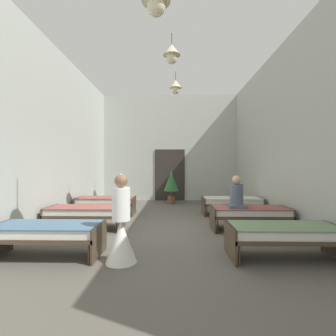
% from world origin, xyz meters
% --- Properties ---
extents(ground_plane, '(6.87, 11.29, 0.10)m').
position_xyz_m(ground_plane, '(0.00, 0.00, -0.05)').
color(ground_plane, '#59544C').
extents(room_shell, '(6.67, 10.89, 4.97)m').
position_xyz_m(room_shell, '(0.00, 1.31, 2.49)').
color(room_shell, '#B2B7AD').
rests_on(room_shell, ground).
extents(bed_left_row_0, '(1.90, 0.84, 0.57)m').
position_xyz_m(bed_left_row_0, '(-2.09, -1.90, 0.44)').
color(bed_left_row_0, '#473828').
rests_on(bed_left_row_0, ground).
extents(bed_right_row_0, '(1.90, 0.84, 0.57)m').
position_xyz_m(bed_right_row_0, '(2.09, -1.90, 0.44)').
color(bed_right_row_0, '#473828').
rests_on(bed_right_row_0, ground).
extents(bed_left_row_1, '(1.90, 0.84, 0.57)m').
position_xyz_m(bed_left_row_1, '(-2.09, 0.00, 0.44)').
color(bed_left_row_1, '#473828').
rests_on(bed_left_row_1, ground).
extents(bed_right_row_1, '(1.90, 0.84, 0.57)m').
position_xyz_m(bed_right_row_1, '(2.09, 0.00, 0.44)').
color(bed_right_row_1, '#473828').
rests_on(bed_right_row_1, ground).
extents(bed_left_row_2, '(1.90, 0.84, 0.57)m').
position_xyz_m(bed_left_row_2, '(-2.09, 1.90, 0.44)').
color(bed_left_row_2, '#473828').
rests_on(bed_left_row_2, ground).
extents(bed_right_row_2, '(1.90, 0.84, 0.57)m').
position_xyz_m(bed_right_row_2, '(2.09, 1.90, 0.44)').
color(bed_right_row_2, '#473828').
rests_on(bed_right_row_2, ground).
extents(nurse_near_aisle, '(0.52, 0.52, 1.49)m').
position_xyz_m(nurse_near_aisle, '(-0.71, -2.14, 0.53)').
color(nurse_near_aisle, white).
rests_on(nurse_near_aisle, ground).
extents(patient_seated_primary, '(0.44, 0.44, 0.80)m').
position_xyz_m(patient_seated_primary, '(1.74, -0.08, 0.87)').
color(patient_seated_primary, '#515B70').
rests_on(patient_seated_primary, bed_right_row_1).
extents(potted_plant, '(0.64, 0.64, 1.40)m').
position_xyz_m(potted_plant, '(0.08, 4.38, 0.90)').
color(potted_plant, brown).
rests_on(potted_plant, ground).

